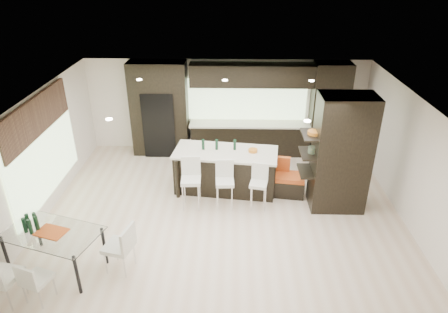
{
  "coord_description": "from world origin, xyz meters",
  "views": [
    {
      "loc": [
        0.2,
        -7.54,
        5.29
      ],
      "look_at": [
        0.0,
        0.6,
        1.15
      ],
      "focal_mm": 32.0,
      "sensor_mm": 36.0,
      "label": 1
    }
  ],
  "objects_px": {
    "floor_vase": "(324,180)",
    "chair_end": "(119,250)",
    "stool_left": "(191,189)",
    "chair_near": "(38,282)",
    "bench": "(275,184)",
    "stool_mid": "(225,190)",
    "stool_right": "(258,191)",
    "kitchen_island": "(226,170)",
    "dining_table": "(56,250)",
    "chair_far": "(4,280)"
  },
  "relations": [
    {
      "from": "bench",
      "to": "dining_table",
      "type": "bearing_deg",
      "value": -139.43
    },
    {
      "from": "chair_near",
      "to": "kitchen_island",
      "type": "bearing_deg",
      "value": 70.02
    },
    {
      "from": "stool_left",
      "to": "stool_right",
      "type": "bearing_deg",
      "value": -1.82
    },
    {
      "from": "stool_left",
      "to": "chair_far",
      "type": "relative_size",
      "value": 1.06
    },
    {
      "from": "kitchen_island",
      "to": "bench",
      "type": "distance_m",
      "value": 1.27
    },
    {
      "from": "stool_left",
      "to": "floor_vase",
      "type": "distance_m",
      "value": 3.05
    },
    {
      "from": "floor_vase",
      "to": "stool_right",
      "type": "bearing_deg",
      "value": -173.76
    },
    {
      "from": "bench",
      "to": "stool_mid",
      "type": "bearing_deg",
      "value": -143.98
    },
    {
      "from": "stool_left",
      "to": "chair_end",
      "type": "height_order",
      "value": "stool_left"
    },
    {
      "from": "floor_vase",
      "to": "chair_end",
      "type": "height_order",
      "value": "floor_vase"
    },
    {
      "from": "kitchen_island",
      "to": "stool_right",
      "type": "xyz_separation_m",
      "value": [
        0.77,
        -0.83,
        -0.09
      ]
    },
    {
      "from": "stool_right",
      "to": "floor_vase",
      "type": "relative_size",
      "value": 0.66
    },
    {
      "from": "dining_table",
      "to": "stool_right",
      "type": "bearing_deg",
      "value": 46.3
    },
    {
      "from": "bench",
      "to": "floor_vase",
      "type": "height_order",
      "value": "floor_vase"
    },
    {
      "from": "kitchen_island",
      "to": "chair_near",
      "type": "xyz_separation_m",
      "value": [
        -3.07,
        -3.71,
        -0.13
      ]
    },
    {
      "from": "stool_mid",
      "to": "chair_near",
      "type": "height_order",
      "value": "stool_mid"
    },
    {
      "from": "stool_mid",
      "to": "stool_right",
      "type": "bearing_deg",
      "value": -2.35
    },
    {
      "from": "stool_right",
      "to": "floor_vase",
      "type": "distance_m",
      "value": 1.53
    },
    {
      "from": "chair_end",
      "to": "dining_table",
      "type": "bearing_deg",
      "value": 104.72
    },
    {
      "from": "bench",
      "to": "chair_far",
      "type": "xyz_separation_m",
      "value": [
        -4.84,
        -3.56,
        0.2
      ]
    },
    {
      "from": "dining_table",
      "to": "kitchen_island",
      "type": "bearing_deg",
      "value": 61.24
    },
    {
      "from": "stool_left",
      "to": "bench",
      "type": "bearing_deg",
      "value": 15.69
    },
    {
      "from": "stool_mid",
      "to": "chair_near",
      "type": "relative_size",
      "value": 1.19
    },
    {
      "from": "stool_left",
      "to": "chair_end",
      "type": "bearing_deg",
      "value": -121.27
    },
    {
      "from": "chair_end",
      "to": "floor_vase",
      "type": "bearing_deg",
      "value": -46.68
    },
    {
      "from": "dining_table",
      "to": "floor_vase",
      "type": "bearing_deg",
      "value": 40.57
    },
    {
      "from": "stool_mid",
      "to": "chair_far",
      "type": "xyz_separation_m",
      "value": [
        -3.61,
        -2.91,
        0.0
      ]
    },
    {
      "from": "stool_mid",
      "to": "bench",
      "type": "relative_size",
      "value": 0.67
    },
    {
      "from": "kitchen_island",
      "to": "stool_mid",
      "type": "distance_m",
      "value": 0.84
    },
    {
      "from": "dining_table",
      "to": "chair_near",
      "type": "distance_m",
      "value": 0.77
    },
    {
      "from": "chair_near",
      "to": "chair_end",
      "type": "height_order",
      "value": "chair_end"
    },
    {
      "from": "kitchen_island",
      "to": "dining_table",
      "type": "height_order",
      "value": "kitchen_island"
    },
    {
      "from": "chair_near",
      "to": "stool_mid",
      "type": "bearing_deg",
      "value": 62.67
    },
    {
      "from": "stool_left",
      "to": "dining_table",
      "type": "xyz_separation_m",
      "value": [
        -2.31,
        -2.08,
        -0.08
      ]
    },
    {
      "from": "stool_right",
      "to": "chair_end",
      "type": "distance_m",
      "value": 3.4
    },
    {
      "from": "kitchen_island",
      "to": "stool_mid",
      "type": "height_order",
      "value": "kitchen_island"
    },
    {
      "from": "bench",
      "to": "dining_table",
      "type": "height_order",
      "value": "dining_table"
    },
    {
      "from": "dining_table",
      "to": "chair_near",
      "type": "height_order",
      "value": "dining_table"
    },
    {
      "from": "floor_vase",
      "to": "kitchen_island",
      "type": "bearing_deg",
      "value": 163.71
    },
    {
      "from": "chair_near",
      "to": "chair_end",
      "type": "distance_m",
      "value": 1.41
    },
    {
      "from": "stool_left",
      "to": "floor_vase",
      "type": "xyz_separation_m",
      "value": [
        3.04,
        0.19,
        0.16
      ]
    },
    {
      "from": "kitchen_island",
      "to": "stool_left",
      "type": "xyz_separation_m",
      "value": [
        -0.77,
        -0.86,
        -0.03
      ]
    },
    {
      "from": "stool_left",
      "to": "stool_mid",
      "type": "relative_size",
      "value": 1.06
    },
    {
      "from": "stool_left",
      "to": "stool_right",
      "type": "height_order",
      "value": "stool_left"
    },
    {
      "from": "bench",
      "to": "chair_far",
      "type": "height_order",
      "value": "chair_far"
    },
    {
      "from": "kitchen_island",
      "to": "chair_far",
      "type": "height_order",
      "value": "kitchen_island"
    },
    {
      "from": "stool_left",
      "to": "bench",
      "type": "height_order",
      "value": "stool_left"
    },
    {
      "from": "bench",
      "to": "chair_end",
      "type": "height_order",
      "value": "chair_end"
    },
    {
      "from": "stool_left",
      "to": "chair_near",
      "type": "xyz_separation_m",
      "value": [
        -2.31,
        -2.85,
        -0.1
      ]
    },
    {
      "from": "chair_far",
      "to": "floor_vase",
      "type": "bearing_deg",
      "value": 38.93
    }
  ]
}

